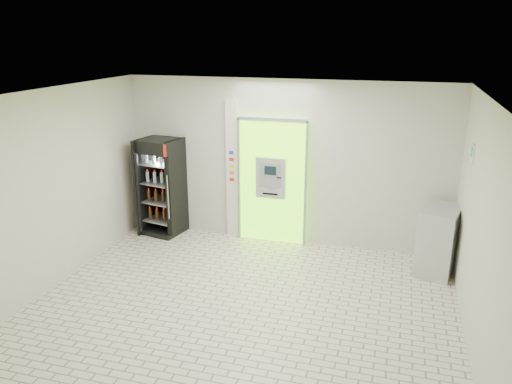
% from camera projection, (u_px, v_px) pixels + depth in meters
% --- Properties ---
extents(ground, '(6.00, 6.00, 0.00)m').
position_uv_depth(ground, '(244.00, 304.00, 7.24)').
color(ground, beige).
rests_on(ground, ground).
extents(room_shell, '(6.00, 6.00, 6.00)m').
position_uv_depth(room_shell, '(242.00, 183.00, 6.67)').
color(room_shell, beige).
rests_on(room_shell, ground).
extents(atm_assembly, '(1.30, 0.24, 2.33)m').
position_uv_depth(atm_assembly, '(272.00, 180.00, 9.14)').
color(atm_assembly, '#78EE16').
rests_on(atm_assembly, ground).
extents(pillar, '(0.22, 0.11, 2.60)m').
position_uv_depth(pillar, '(233.00, 170.00, 9.34)').
color(pillar, silver).
rests_on(pillar, ground).
extents(beverage_cooler, '(0.81, 0.77, 1.87)m').
position_uv_depth(beverage_cooler, '(162.00, 189.00, 9.58)').
color(beverage_cooler, black).
rests_on(beverage_cooler, ground).
extents(steel_cabinet, '(0.75, 0.94, 1.11)m').
position_uv_depth(steel_cabinet, '(438.00, 240.00, 8.06)').
color(steel_cabinet, '#B5B7BD').
rests_on(steel_cabinet, ground).
extents(exit_sign, '(0.02, 0.22, 0.26)m').
position_uv_depth(exit_sign, '(473.00, 153.00, 7.07)').
color(exit_sign, white).
rests_on(exit_sign, room_shell).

